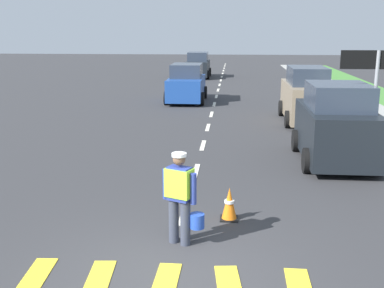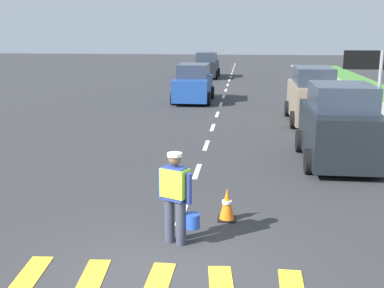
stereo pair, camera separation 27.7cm
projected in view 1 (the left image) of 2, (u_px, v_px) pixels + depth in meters
name	position (u px, v px, depth m)	size (l,w,h in m)	color
ground_plane	(217.00, 96.00, 27.71)	(96.00, 96.00, 0.00)	#333335
lane_center_line	(219.00, 87.00, 31.78)	(0.14, 46.40, 0.01)	silver
road_worker	(181.00, 194.00, 8.33)	(0.76, 0.44, 1.67)	#383D4C
lane_direction_sign	(367.00, 80.00, 12.84)	(1.16, 0.11, 3.20)	gray
traffic_cone_near	(229.00, 204.00, 9.56)	(0.36, 0.36, 0.67)	black
car_parked_curbside	(336.00, 126.00, 13.58)	(2.08, 3.83, 2.27)	black
car_oncoming_second	(187.00, 84.00, 25.31)	(2.02, 4.11, 1.98)	#1E4799
car_oncoming_third	(198.00, 66.00, 38.21)	(1.99, 4.36, 2.01)	black
car_parked_far	(306.00, 96.00, 19.62)	(1.89, 4.39, 2.27)	gray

